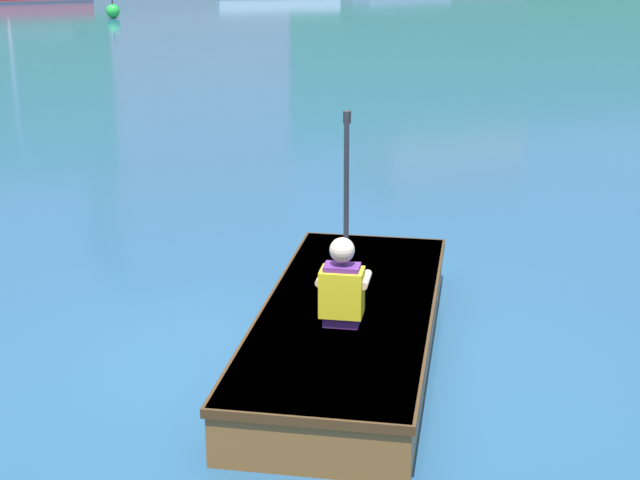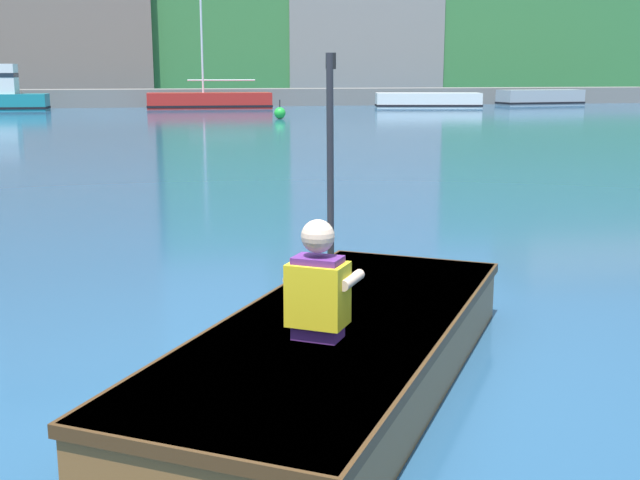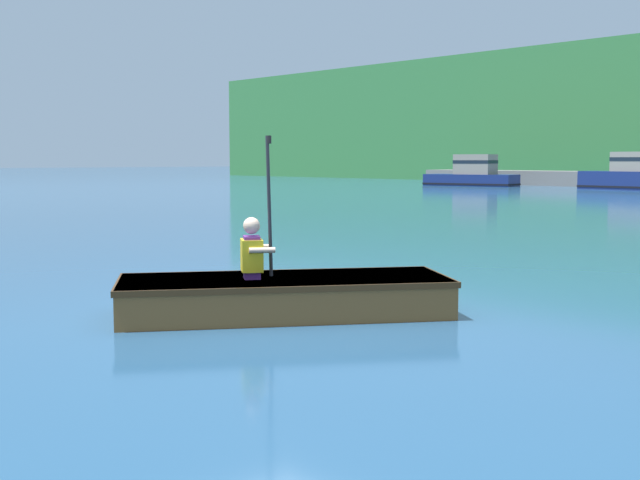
{
  "view_description": "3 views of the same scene",
  "coord_description": "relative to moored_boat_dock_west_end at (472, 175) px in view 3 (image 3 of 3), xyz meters",
  "views": [
    {
      "loc": [
        -2.51,
        -5.95,
        3.01
      ],
      "look_at": [
        0.3,
        0.4,
        0.74
      ],
      "focal_mm": 55.0,
      "sensor_mm": 36.0,
      "label": 1
    },
    {
      "loc": [
        -0.72,
        -4.21,
        1.72
      ],
      "look_at": [
        0.3,
        0.4,
        0.74
      ],
      "focal_mm": 45.0,
      "sensor_mm": 36.0,
      "label": 2
    },
    {
      "loc": [
        6.43,
        -5.38,
        1.58
      ],
      "look_at": [
        0.3,
        0.4,
        0.74
      ],
      "focal_mm": 45.0,
      "sensor_mm": 36.0,
      "label": 3
    }
  ],
  "objects": [
    {
      "name": "rowboat_foreground",
      "position": [
        23.21,
        -35.11,
        -0.47
      ],
      "size": [
        2.86,
        3.46,
        0.39
      ],
      "color": "brown",
      "rests_on": "ground"
    },
    {
      "name": "moored_boat_dock_west_end",
      "position": [
        0.0,
        0.0,
        0.0
      ],
      "size": [
        5.89,
        3.13,
        1.91
      ],
      "color": "navy",
      "rests_on": "ground"
    },
    {
      "name": "person_paddler",
      "position": [
        23.0,
        -35.42,
        -0.01
      ],
      "size": [
        0.45,
        0.45,
        1.44
      ],
      "color": "#592672",
      "rests_on": "rowboat_foreground"
    },
    {
      "name": "moored_boat_dock_center_near",
      "position": [
        9.73,
        0.34,
        0.04
      ],
      "size": [
        4.99,
        1.81,
        2.0
      ],
      "color": "navy",
      "rests_on": "ground"
    },
    {
      "name": "ground_plane",
      "position": [
        22.88,
        -35.05,
        -0.69
      ],
      "size": [
        300.0,
        300.0,
        0.0
      ],
      "primitive_type": "plane",
      "color": "navy"
    }
  ]
}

